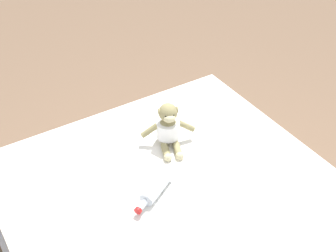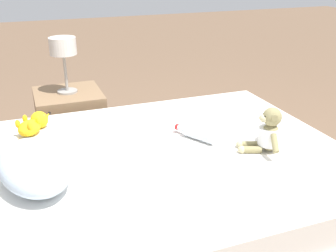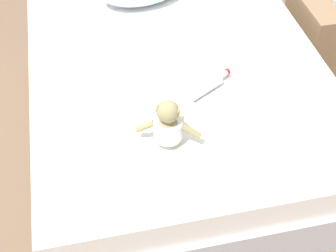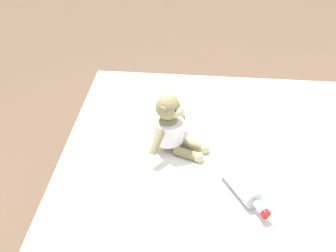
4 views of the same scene
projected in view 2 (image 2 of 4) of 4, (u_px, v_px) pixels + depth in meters
ground_plane at (167, 222)px, 2.20m from camera, size 16.00×16.00×0.00m
bed at (166, 189)px, 2.12m from camera, size 1.54×1.88×0.43m
pillow at (34, 166)px, 1.73m from camera, size 0.54×0.38×0.17m
plush_monkey at (268, 133)px, 2.02m from camera, size 0.28×0.25×0.24m
plush_yellow_creature at (34, 124)px, 2.25m from camera, size 0.30×0.24×0.10m
glass_bottle at (199, 134)px, 2.16m from camera, size 0.25×0.17×0.07m
nightstand at (71, 122)px, 2.91m from camera, size 0.46×0.46×0.46m
bedside_lamp at (63, 50)px, 2.70m from camera, size 0.18×0.18×0.39m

